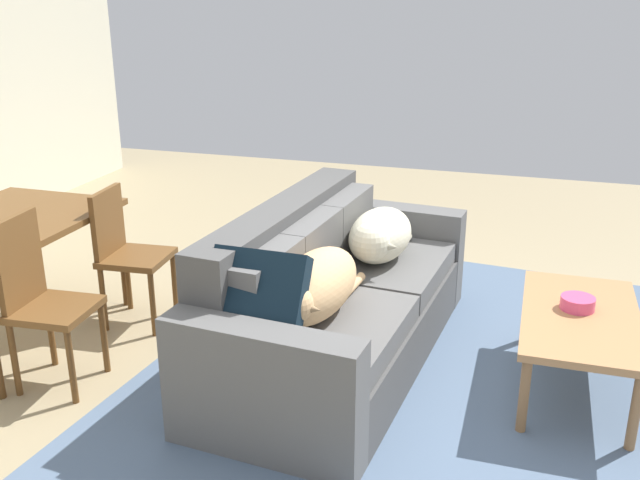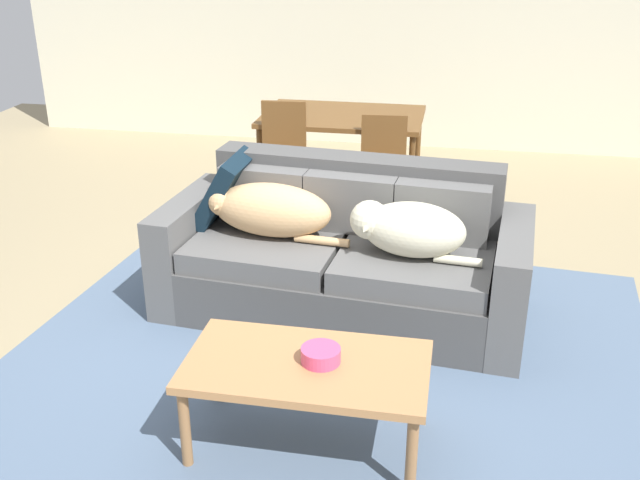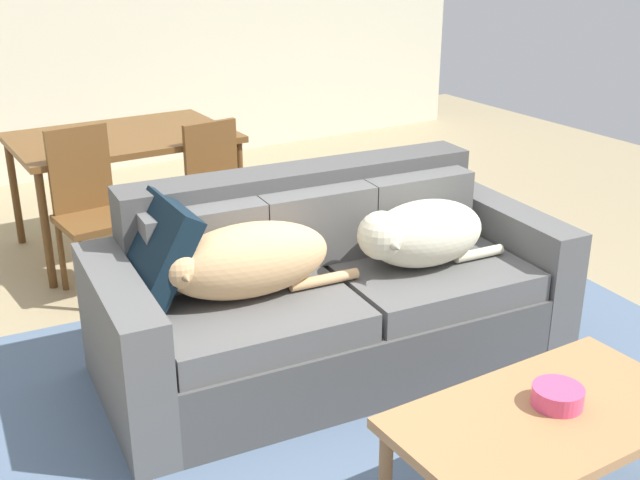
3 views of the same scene
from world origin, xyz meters
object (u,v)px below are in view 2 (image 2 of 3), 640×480
throw_pillow_by_left_arm (224,189)px  dining_table (343,122)px  dining_chair_near_left (283,157)px  dining_chair_near_right (383,167)px  bowl_on_coffee_table (321,355)px  coffee_table (307,372)px  dog_on_right_cushion (407,228)px  couch (345,257)px  dog_on_left_cushion (269,210)px

throw_pillow_by_left_arm → dining_table: bearing=75.6°
dining_chair_near_left → dining_chair_near_right: dining_chair_near_left is taller
throw_pillow_by_left_arm → bowl_on_coffee_table: throw_pillow_by_left_arm is taller
coffee_table → dining_chair_near_right: size_ratio=1.24×
dog_on_right_cushion → dining_table: 2.31m
couch → coffee_table: size_ratio=2.08×
dog_on_left_cushion → dining_table: dog_on_left_cushion is taller
dog_on_left_cushion → coffee_table: size_ratio=0.82×
dining_chair_near_right → dog_on_right_cushion: bearing=-83.8°
couch → throw_pillow_by_left_arm: 0.90m
couch → bowl_on_coffee_table: size_ratio=12.70×
bowl_on_coffee_table → dining_table: size_ratio=0.13×
dog_on_right_cushion → dining_table: dog_on_right_cushion is taller
dog_on_left_cushion → throw_pillow_by_left_arm: (-0.34, 0.19, 0.05)m
dog_on_right_cushion → dining_chair_near_right: dining_chair_near_right is taller
couch → dining_chair_near_left: size_ratio=2.39×
dining_chair_near_left → throw_pillow_by_left_arm: bearing=-97.6°
coffee_table → dining_chair_near_left: bearing=105.5°
dog_on_left_cushion → dining_chair_near_left: 1.50m
bowl_on_coffee_table → dining_table: 3.39m
dining_chair_near_left → bowl_on_coffee_table: bearing=-77.4°
throw_pillow_by_left_arm → bowl_on_coffee_table: 1.76m
dining_table → dining_chair_near_left: 0.72m
coffee_table → dog_on_right_cushion: bearing=73.6°
throw_pillow_by_left_arm → dining_table: 1.92m
bowl_on_coffee_table → couch: bearing=94.3°
dog_on_left_cushion → dining_chair_near_left: dining_chair_near_left is taller
throw_pillow_by_left_arm → coffee_table: throw_pillow_by_left_arm is taller
bowl_on_coffee_table → dining_chair_near_right: 2.76m
couch → coffee_table: bearing=-83.2°
couch → dining_chair_near_right: couch is taller
dining_chair_near_right → dining_chair_near_left: bearing=173.9°
dog_on_right_cushion → coffee_table: size_ratio=0.70×
couch → dining_chair_near_right: size_ratio=2.59×
dog_on_right_cushion → coffee_table: 1.26m
couch → coffee_table: couch is taller
couch → throw_pillow_by_left_arm: bearing=175.8°
dog_on_left_cushion → couch: bearing=11.7°
dog_on_right_cushion → couch: bearing=158.9°
throw_pillow_by_left_arm → coffee_table: bearing=-60.5°
throw_pillow_by_left_arm → dining_chair_near_right: 1.56m
couch → dining_chair_near_left: 1.61m
dog_on_left_cushion → coffee_table: dog_on_left_cushion is taller
dog_on_left_cushion → dining_chair_near_right: 1.56m
coffee_table → dining_chair_near_right: bearing=89.2°
dog_on_right_cushion → throw_pillow_by_left_arm: bearing=170.0°
couch → coffee_table: 1.38m
dog_on_left_cushion → throw_pillow_by_left_arm: 0.40m
dog_on_left_cushion → bowl_on_coffee_table: 1.43m
dog_on_right_cushion → dining_chair_near_right: 1.63m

